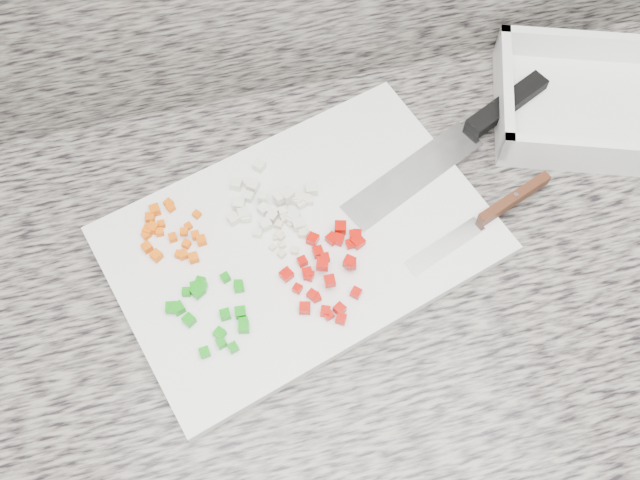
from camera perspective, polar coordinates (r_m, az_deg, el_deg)
The scene contains 11 objects.
cabinet at distance 1.31m, azimuth 2.88°, elevation -10.87°, with size 3.92×0.62×0.86m, color silver.
countertop at distance 0.89m, azimuth 4.17°, elevation -2.27°, with size 3.96×0.64×0.04m, color slate.
cutting_board at distance 0.88m, azimuth -1.58°, elevation -0.01°, with size 0.45×0.30×0.02m, color silver.
carrot_pile at distance 0.89m, azimuth -12.06°, elevation 0.53°, with size 0.08×0.10×0.02m.
onion_pile at distance 0.89m, azimuth -3.74°, elevation 2.96°, with size 0.12×0.11×0.02m.
green_pepper_pile at distance 0.83m, azimuth -8.65°, elevation -5.52°, with size 0.09×0.10×0.01m.
red_pepper_pile at distance 0.84m, azimuth 0.74°, elevation -2.09°, with size 0.11×0.13×0.02m.
garlic_pile at distance 0.87m, azimuth -2.59°, elevation 0.40°, with size 0.05×0.06×0.01m.
chef_knife at distance 0.97m, azimuth 12.35°, elevation 8.78°, with size 0.33×0.18×0.02m.
paring_knife at distance 0.91m, azimuth 13.98°, elevation 2.32°, with size 0.21×0.10×0.02m.
tray at distance 1.05m, azimuth 21.40°, elevation 9.98°, with size 0.32×0.28×0.06m.
Camera 1 is at (-0.16, 1.08, 1.68)m, focal length 40.00 mm.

